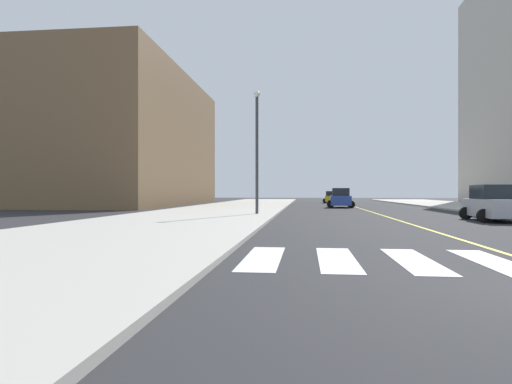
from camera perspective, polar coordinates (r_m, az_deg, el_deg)
name	(u,v)px	position (r m, az deg, el deg)	size (l,w,h in m)	color
sidewalk_kerb_west	(195,217)	(27.64, -8.05, -3.20)	(10.00, 120.00, 0.15)	#B2ADA3
lane_divider_paint	(356,207)	(47.03, 12.95, -1.94)	(0.16, 80.00, 0.01)	yellow
low_rise_brick_west	(126,141)	(57.25, -16.70, 6.45)	(16.00, 32.00, 16.04)	brown
car_silver_nearest	(494,204)	(27.59, 28.70, -1.40)	(2.88, 4.57, 2.02)	#B7B7BC
car_yellow_third	(331,197)	(63.73, 9.79, -0.71)	(2.47, 3.87, 1.70)	gold
car_blue_fourth	(341,198)	(45.69, 11.01, -0.84)	(2.93, 4.56, 2.00)	#2D479E
street_lamp	(257,142)	(29.61, 0.12, 6.55)	(0.44, 0.44, 8.31)	#38383D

